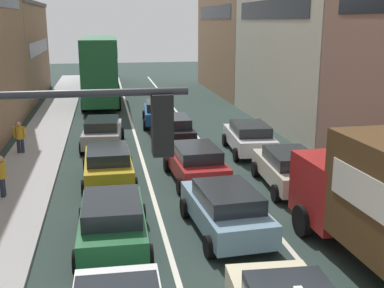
{
  "coord_description": "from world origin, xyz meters",
  "views": [
    {
      "loc": [
        -3.3,
        -6.28,
        6.32
      ],
      "look_at": [
        0.0,
        12.0,
        1.6
      ],
      "focal_mm": 45.67,
      "sensor_mm": 36.0,
      "label": 1
    }
  ],
  "objects_px": {
    "bus_far_queue_secondary": "(101,66)",
    "hatchback_centre_lane_third": "(196,162)",
    "sedan_centre_lane_second": "(226,209)",
    "wagon_right_lane_far": "(249,137)",
    "sedan_left_lane_fourth": "(103,132)",
    "sedan_right_lane_behind_truck": "(289,168)",
    "traffic_light_pole": "(23,213)",
    "sedan_left_lane_third": "(108,164)",
    "wagon_left_lane_second": "(112,220)",
    "pedestrian_mid_sidewalk": "(20,136)",
    "coupe_centre_lane_fourth": "(173,129)",
    "sedan_centre_lane_fifth": "(159,112)",
    "pedestrian_near_kerb": "(2,175)",
    "bus_mid_queue_primary": "(101,67)"
  },
  "relations": [
    {
      "from": "coupe_centre_lane_fourth",
      "to": "bus_mid_queue_primary",
      "type": "distance_m",
      "value": 14.09
    },
    {
      "from": "sedan_centre_lane_second",
      "to": "wagon_right_lane_far",
      "type": "distance_m",
      "value": 9.47
    },
    {
      "from": "sedan_left_lane_fourth",
      "to": "pedestrian_mid_sidewalk",
      "type": "distance_m",
      "value": 4.03
    },
    {
      "from": "sedan_left_lane_fourth",
      "to": "sedan_left_lane_third",
      "type": "bearing_deg",
      "value": -174.19
    },
    {
      "from": "wagon_left_lane_second",
      "to": "sedan_centre_lane_fifth",
      "type": "height_order",
      "value": "same"
    },
    {
      "from": "sedan_right_lane_behind_truck",
      "to": "bus_mid_queue_primary",
      "type": "xyz_separation_m",
      "value": [
        -7.07,
        21.16,
        2.03
      ]
    },
    {
      "from": "sedan_left_lane_third",
      "to": "pedestrian_mid_sidewalk",
      "type": "distance_m",
      "value": 6.41
    },
    {
      "from": "sedan_left_lane_third",
      "to": "coupe_centre_lane_fourth",
      "type": "xyz_separation_m",
      "value": [
        3.42,
        5.9,
        0.0
      ]
    },
    {
      "from": "bus_mid_queue_primary",
      "to": "traffic_light_pole",
      "type": "bearing_deg",
      "value": 179.36
    },
    {
      "from": "coupe_centre_lane_fourth",
      "to": "bus_mid_queue_primary",
      "type": "bearing_deg",
      "value": 15.02
    },
    {
      "from": "hatchback_centre_lane_third",
      "to": "pedestrian_near_kerb",
      "type": "bearing_deg",
      "value": 94.13
    },
    {
      "from": "hatchback_centre_lane_third",
      "to": "pedestrian_mid_sidewalk",
      "type": "relative_size",
      "value": 2.64
    },
    {
      "from": "wagon_left_lane_second",
      "to": "sedan_right_lane_behind_truck",
      "type": "height_order",
      "value": "same"
    },
    {
      "from": "traffic_light_pole",
      "to": "sedan_left_lane_third",
      "type": "xyz_separation_m",
      "value": [
        1.17,
        12.4,
        -3.02
      ]
    },
    {
      "from": "wagon_right_lane_far",
      "to": "hatchback_centre_lane_third",
      "type": "bearing_deg",
      "value": 142.07
    },
    {
      "from": "sedan_centre_lane_second",
      "to": "sedan_left_lane_third",
      "type": "bearing_deg",
      "value": 28.56
    },
    {
      "from": "sedan_centre_lane_second",
      "to": "wagon_left_lane_second",
      "type": "relative_size",
      "value": 1.02
    },
    {
      "from": "bus_far_queue_secondary",
      "to": "sedan_centre_lane_fifth",
      "type": "bearing_deg",
      "value": -172.35
    },
    {
      "from": "sedan_centre_lane_fifth",
      "to": "pedestrian_near_kerb",
      "type": "relative_size",
      "value": 2.66
    },
    {
      "from": "sedan_left_lane_fourth",
      "to": "wagon_right_lane_far",
      "type": "xyz_separation_m",
      "value": [
        7.03,
        -2.51,
        0.0
      ]
    },
    {
      "from": "wagon_left_lane_second",
      "to": "sedan_left_lane_fourth",
      "type": "bearing_deg",
      "value": 2.16
    },
    {
      "from": "bus_mid_queue_primary",
      "to": "bus_far_queue_secondary",
      "type": "xyz_separation_m",
      "value": [
        -0.07,
        12.76,
        -1.07
      ]
    },
    {
      "from": "sedan_left_lane_third",
      "to": "traffic_light_pole",
      "type": "bearing_deg",
      "value": 173.9
    },
    {
      "from": "sedan_centre_lane_second",
      "to": "coupe_centre_lane_fourth",
      "type": "xyz_separation_m",
      "value": [
        -0.02,
        11.32,
        0.0
      ]
    },
    {
      "from": "wagon_right_lane_far",
      "to": "bus_mid_queue_primary",
      "type": "xyz_separation_m",
      "value": [
        -7.06,
        15.94,
        2.03
      ]
    },
    {
      "from": "hatchback_centre_lane_third",
      "to": "sedan_left_lane_third",
      "type": "relative_size",
      "value": 1.01
    },
    {
      "from": "bus_far_queue_secondary",
      "to": "hatchback_centre_lane_third",
      "type": "bearing_deg",
      "value": -175.28
    },
    {
      "from": "bus_mid_queue_primary",
      "to": "pedestrian_near_kerb",
      "type": "bearing_deg",
      "value": 171.26
    },
    {
      "from": "pedestrian_near_kerb",
      "to": "wagon_right_lane_far",
      "type": "bearing_deg",
      "value": 22.71
    },
    {
      "from": "bus_far_queue_secondary",
      "to": "sedan_centre_lane_second",
      "type": "bearing_deg",
      "value": -176.21
    },
    {
      "from": "coupe_centre_lane_fourth",
      "to": "pedestrian_near_kerb",
      "type": "height_order",
      "value": "pedestrian_near_kerb"
    },
    {
      "from": "hatchback_centre_lane_third",
      "to": "bus_far_queue_secondary",
      "type": "bearing_deg",
      "value": 4.01
    },
    {
      "from": "sedan_left_lane_fourth",
      "to": "wagon_right_lane_far",
      "type": "bearing_deg",
      "value": -105.79
    },
    {
      "from": "sedan_centre_lane_second",
      "to": "bus_far_queue_secondary",
      "type": "xyz_separation_m",
      "value": [
        -3.74,
        37.55,
        0.96
      ]
    },
    {
      "from": "sedan_left_lane_third",
      "to": "bus_mid_queue_primary",
      "type": "relative_size",
      "value": 0.41
    },
    {
      "from": "sedan_left_lane_fourth",
      "to": "sedan_right_lane_behind_truck",
      "type": "distance_m",
      "value": 10.46
    },
    {
      "from": "coupe_centre_lane_fourth",
      "to": "sedan_left_lane_fourth",
      "type": "xyz_separation_m",
      "value": [
        -3.62,
        0.03,
        0.0
      ]
    },
    {
      "from": "hatchback_centre_lane_third",
      "to": "pedestrian_mid_sidewalk",
      "type": "xyz_separation_m",
      "value": [
        -7.56,
        5.29,
        0.15
      ]
    },
    {
      "from": "wagon_left_lane_second",
      "to": "bus_far_queue_secondary",
      "type": "relative_size",
      "value": 0.41
    },
    {
      "from": "sedan_left_lane_fourth",
      "to": "pedestrian_near_kerb",
      "type": "height_order",
      "value": "pedestrian_near_kerb"
    },
    {
      "from": "pedestrian_mid_sidewalk",
      "to": "sedan_left_lane_fourth",
      "type": "bearing_deg",
      "value": 105.17
    },
    {
      "from": "hatchback_centre_lane_third",
      "to": "sedan_left_lane_fourth",
      "type": "distance_m",
      "value": 7.28
    },
    {
      "from": "sedan_left_lane_fourth",
      "to": "sedan_centre_lane_fifth",
      "type": "distance_m",
      "value": 6.03
    },
    {
      "from": "wagon_left_lane_second",
      "to": "sedan_centre_lane_fifth",
      "type": "distance_m",
      "value": 16.89
    },
    {
      "from": "wagon_left_lane_second",
      "to": "sedan_right_lane_behind_truck",
      "type": "bearing_deg",
      "value": -59.06
    },
    {
      "from": "coupe_centre_lane_fourth",
      "to": "wagon_right_lane_far",
      "type": "xyz_separation_m",
      "value": [
        3.41,
        -2.48,
        0.0
      ]
    },
    {
      "from": "pedestrian_mid_sidewalk",
      "to": "traffic_light_pole",
      "type": "bearing_deg",
      "value": 10.35
    },
    {
      "from": "bus_far_queue_secondary",
      "to": "pedestrian_mid_sidewalk",
      "type": "height_order",
      "value": "bus_far_queue_secondary"
    },
    {
      "from": "hatchback_centre_lane_third",
      "to": "wagon_right_lane_far",
      "type": "xyz_separation_m",
      "value": [
        3.37,
        3.78,
        0.0
      ]
    },
    {
      "from": "wagon_right_lane_far",
      "to": "coupe_centre_lane_fourth",
      "type": "bearing_deg",
      "value": 57.79
    }
  ]
}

